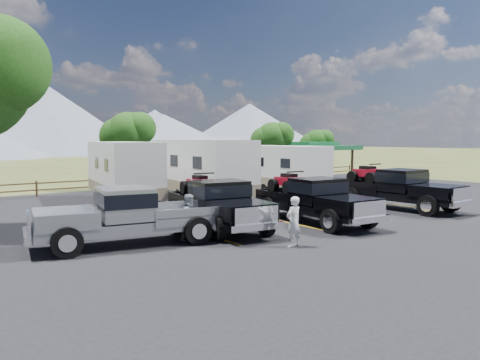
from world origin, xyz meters
TOP-DOWN VIEW (x-y plane):
  - ground at (0.00, 0.00)m, footprint 320.00×320.00m
  - asphalt_lot at (0.00, 3.00)m, footprint 44.00×34.00m
  - stall_lines at (0.00, 4.00)m, footprint 12.12×5.50m
  - tree_ne_a at (8.97, 17.01)m, footprint 3.11×2.92m
  - tree_ne_b at (14.98, 18.01)m, footprint 2.77×2.59m
  - tree_north at (-2.03, 19.02)m, footprint 3.46×3.24m
  - rail_fence at (2.00, 18.50)m, footprint 36.12×0.12m
  - pavilion at (13.00, 17.00)m, footprint 6.20×6.20m
  - rig_left at (-4.98, 4.12)m, footprint 2.95×6.40m
  - rig_center at (-1.12, 2.79)m, footprint 2.62×6.26m
  - rig_right at (4.93, 3.01)m, footprint 2.40×6.52m
  - trailer_left at (-5.09, 12.68)m, footprint 3.77×9.41m
  - trailer_center at (-1.34, 10.98)m, footprint 3.08×9.69m
  - trailer_right at (4.70, 11.29)m, footprint 2.36×8.59m
  - pickup_silver at (-8.77, 3.51)m, footprint 6.47×3.11m
  - person_a at (-4.81, 0.07)m, footprint 0.61×0.42m
  - person_b at (-6.92, 2.87)m, footprint 0.95×0.88m

SIDE VIEW (x-z plane):
  - ground at x=0.00m, z-range 0.00..0.00m
  - asphalt_lot at x=0.00m, z-range 0.00..0.04m
  - stall_lines at x=0.00m, z-range 0.04..0.05m
  - rail_fence at x=2.00m, z-range 0.11..1.11m
  - person_b at x=-6.92m, z-range 0.04..1.61m
  - person_a at x=-4.81m, z-range 0.04..1.65m
  - pickup_silver at x=-8.77m, z-range 0.08..1.94m
  - rig_center at x=-1.12m, z-range 0.00..2.04m
  - rig_left at x=-4.98m, z-range 0.00..2.06m
  - rig_right at x=4.93m, z-range 0.00..2.16m
  - trailer_right at x=4.70m, z-range 0.11..3.10m
  - trailer_left at x=-5.09m, z-range 0.12..3.37m
  - trailer_center at x=-1.34m, z-range 0.12..3.47m
  - pavilion at x=13.00m, z-range 1.18..4.40m
  - tree_ne_b at x=14.98m, z-range 0.99..5.26m
  - tree_ne_a at x=8.97m, z-range 1.10..5.86m
  - tree_north at x=-2.03m, z-range 1.21..6.46m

